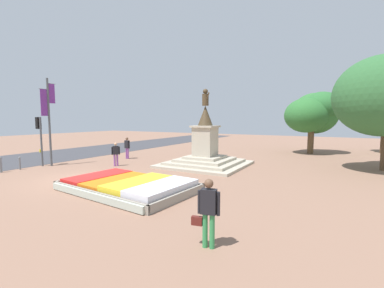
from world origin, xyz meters
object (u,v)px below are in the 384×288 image
at_px(statue_monument, 205,152).
at_px(pedestrian_with_handbag, 208,209).
at_px(pedestrian_crossing_plaza, 116,153).
at_px(banner_pole, 49,118).
at_px(flower_planter, 129,185).
at_px(pedestrian_near_planter, 127,146).
at_px(traffic_light_mid_block, 40,132).
at_px(kerb_bollard_north, 20,163).
at_px(kerb_bollard_mid_b, 1,164).

xyz_separation_m(statue_monument, pedestrian_with_handbag, (5.18, -10.23, 0.06)).
relative_size(statue_monument, pedestrian_crossing_plaza, 3.34).
relative_size(statue_monument, banner_pole, 0.91).
bearing_deg(flower_planter, pedestrian_near_planter, 133.94).
relative_size(statue_monument, traffic_light_mid_block, 1.62).
bearing_deg(pedestrian_crossing_plaza, statue_monument, 31.66).
xyz_separation_m(pedestrian_near_planter, kerb_bollard_north, (-2.74, -6.75, -0.58)).
bearing_deg(statue_monument, flower_planter, -91.19).
height_order(statue_monument, traffic_light_mid_block, statue_monument).
distance_m(statue_monument, kerb_bollard_north, 11.97).
relative_size(traffic_light_mid_block, pedestrian_near_planter, 1.91).
bearing_deg(kerb_bollard_mid_b, pedestrian_with_handbag, -7.89).
bearing_deg(pedestrian_with_handbag, kerb_bollard_north, 168.14).
bearing_deg(traffic_light_mid_block, kerb_bollard_north, -87.42).
height_order(flower_planter, kerb_bollard_north, kerb_bollard_north).
xyz_separation_m(traffic_light_mid_block, pedestrian_with_handbag, (14.85, -4.52, -1.32)).
bearing_deg(kerb_bollard_mid_b, pedestrian_near_planter, 70.47).
xyz_separation_m(banner_pole, kerb_bollard_north, (-0.47, -1.77, -2.83)).
distance_m(traffic_light_mid_block, kerb_bollard_mid_b, 3.06).
bearing_deg(banner_pole, pedestrian_near_planter, 65.45).
height_order(pedestrian_near_planter, kerb_bollard_north, pedestrian_near_planter).
relative_size(flower_planter, traffic_light_mid_block, 1.88).
bearing_deg(banner_pole, pedestrian_crossing_plaza, 28.63).
bearing_deg(kerb_bollard_mid_b, flower_planter, 5.03).
relative_size(traffic_light_mid_block, banner_pole, 0.56).
bearing_deg(pedestrian_near_planter, kerb_bollard_mid_b, -109.53).
xyz_separation_m(traffic_light_mid_block, kerb_bollard_north, (0.06, -1.41, -1.88)).
xyz_separation_m(pedestrian_near_planter, kerb_bollard_mid_b, (-2.77, -7.80, -0.51)).
distance_m(banner_pole, pedestrian_with_handbag, 15.30).
xyz_separation_m(statue_monument, pedestrian_near_planter, (-6.87, -0.38, 0.09)).
bearing_deg(kerb_bollard_mid_b, statue_monument, 40.34).
bearing_deg(statue_monument, pedestrian_crossing_plaza, -148.34).
bearing_deg(flower_planter, traffic_light_mid_block, 170.29).
bearing_deg(pedestrian_near_planter, flower_planter, -46.06).
relative_size(traffic_light_mid_block, pedestrian_with_handbag, 1.91).
xyz_separation_m(traffic_light_mid_block, banner_pole, (0.53, 0.36, 0.95)).
distance_m(pedestrian_with_handbag, pedestrian_near_planter, 15.56).
bearing_deg(kerb_bollard_north, pedestrian_near_planter, 67.88).
bearing_deg(pedestrian_near_planter, kerb_bollard_north, -112.12).
height_order(kerb_bollard_mid_b, kerb_bollard_north, kerb_bollard_mid_b).
height_order(pedestrian_crossing_plaza, kerb_bollard_north, pedestrian_crossing_plaza).
bearing_deg(pedestrian_crossing_plaza, pedestrian_with_handbag, -34.05).
height_order(flower_planter, kerb_bollard_mid_b, kerb_bollard_mid_b).
height_order(statue_monument, kerb_bollard_north, statue_monument).
bearing_deg(statue_monument, kerb_bollard_mid_b, -139.66).
relative_size(traffic_light_mid_block, kerb_bollard_mid_b, 3.47).
relative_size(banner_pole, kerb_bollard_north, 7.20).
distance_m(statue_monument, pedestrian_crossing_plaza, 6.12).
xyz_separation_m(statue_monument, banner_pole, (-9.14, -5.36, 2.33)).
height_order(statue_monument, pedestrian_crossing_plaza, statue_monument).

